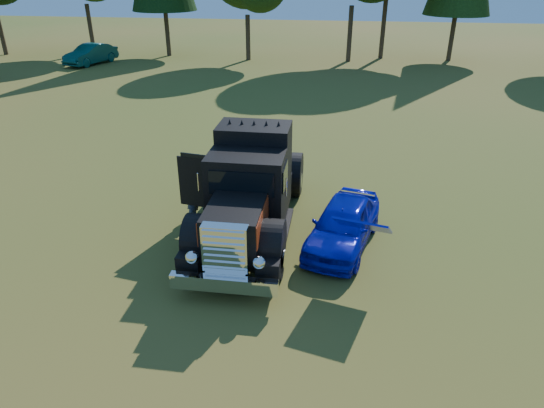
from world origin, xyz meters
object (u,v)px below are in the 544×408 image
(diamond_t_truck, at_px, (249,193))
(spectator_far, at_px, (204,189))
(spectator_near, at_px, (194,197))
(distant_teal_car, at_px, (91,54))
(hotrod_coupe, at_px, (343,224))

(diamond_t_truck, bearing_deg, spectator_far, 150.73)
(spectator_far, bearing_deg, diamond_t_truck, -71.91)
(spectator_near, relative_size, distant_teal_car, 0.35)
(hotrod_coupe, distance_m, spectator_far, 4.44)
(diamond_t_truck, bearing_deg, spectator_near, 164.20)
(hotrod_coupe, relative_size, distant_teal_car, 0.95)
(diamond_t_truck, distance_m, spectator_far, 1.87)
(diamond_t_truck, bearing_deg, distant_teal_car, 125.09)
(spectator_near, relative_size, spectator_far, 0.90)
(distant_teal_car, bearing_deg, spectator_near, -40.59)
(hotrod_coupe, bearing_deg, spectator_far, 164.32)
(spectator_near, distance_m, distant_teal_car, 27.94)
(diamond_t_truck, bearing_deg, hotrod_coupe, -6.49)
(spectator_near, xyz_separation_m, spectator_far, (0.22, 0.38, 0.09))
(diamond_t_truck, relative_size, distant_teal_car, 1.59)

